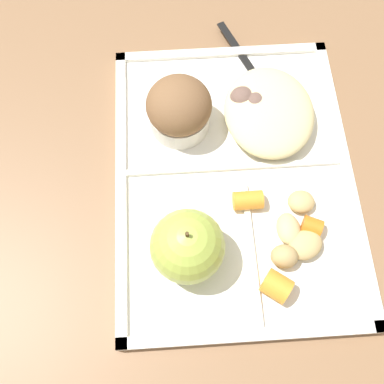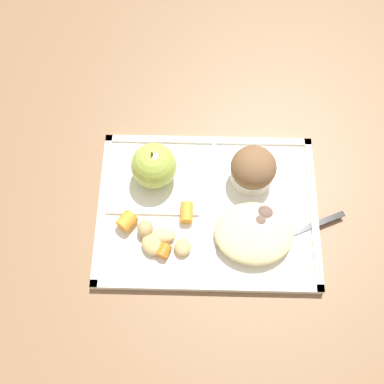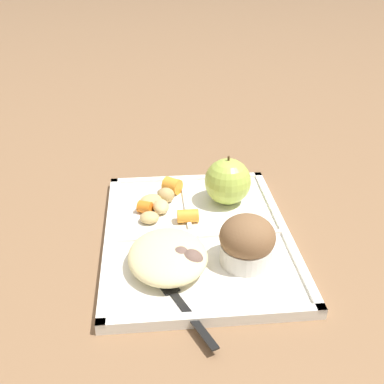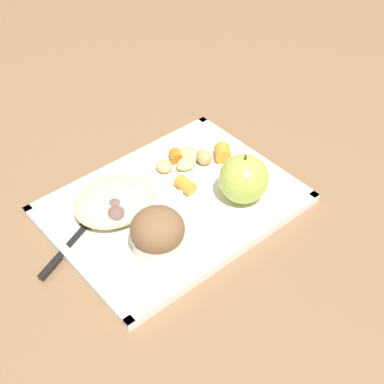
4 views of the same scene
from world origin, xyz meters
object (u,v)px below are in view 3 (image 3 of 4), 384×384
lunch_tray (197,236)px  bran_muffin (247,242)px  plastic_fork (178,300)px  green_apple (228,181)px

lunch_tray → bran_muffin: bran_muffin is taller
bran_muffin → plastic_fork: bearing=-54.5°
lunch_tray → green_apple: bearing=146.6°
green_apple → bran_muffin: size_ratio=1.10×
green_apple → plastic_fork: green_apple is taller
lunch_tray → green_apple: size_ratio=4.37×
plastic_fork → green_apple: bearing=157.3°
lunch_tray → plastic_fork: bearing=-14.9°
bran_muffin → plastic_fork: bran_muffin is taller
green_apple → lunch_tray: bearing=-33.4°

